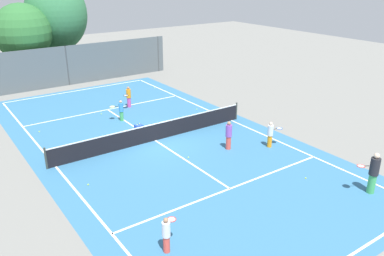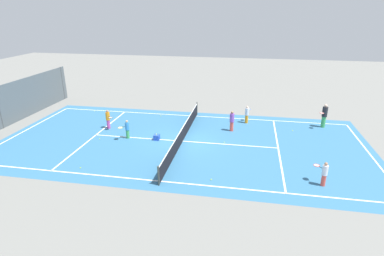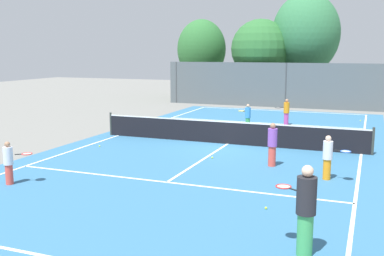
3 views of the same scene
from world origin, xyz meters
name	(u,v)px [view 3 (image 3 of 3)]	position (x,y,z in m)	size (l,w,h in m)	color
ground_plane	(228,144)	(0.00, 0.00, 0.00)	(80.00, 80.00, 0.00)	slate
court_surface	(228,144)	(0.00, 0.00, 0.00)	(13.00, 25.00, 0.01)	teal
tennis_net	(228,132)	(0.00, 0.00, 0.51)	(11.90, 0.10, 1.10)	#333833
perimeter_fence	(286,85)	(0.00, 14.00, 1.60)	(18.00, 0.12, 3.20)	#515B60
tree_0	(306,34)	(0.74, 17.71, 5.30)	(5.15, 5.16, 8.41)	brown
tree_1	(201,49)	(-8.11, 18.53, 4.15)	(4.21, 3.75, 6.69)	brown
tree_2	(260,49)	(-2.47, 16.44, 4.19)	(4.53, 4.53, 6.46)	brown
player_0	(286,112)	(1.45, 6.06, 0.75)	(0.77, 0.79, 1.45)	#D14799
player_1	(272,144)	(2.60, -3.18, 0.79)	(0.33, 0.33, 1.55)	#E54C3F
player_2	(328,157)	(4.58, -4.24, 0.73)	(0.89, 0.47, 1.42)	orange
player_3	(248,116)	(-0.15, 3.93, 0.69)	(0.81, 0.70, 1.33)	#3FA559
player_4	(306,209)	(4.67, -10.04, 0.95)	(0.93, 0.74, 1.84)	#3FA559
player_5	(9,162)	(-4.37, -8.32, 0.69)	(0.80, 0.71, 1.33)	#E54C3F
ball_crate	(238,133)	(-0.05, 1.83, 0.18)	(0.44, 0.38, 0.43)	blue
tennis_ball_0	(100,146)	(-4.89, -2.59, 0.03)	(0.07, 0.07, 0.07)	#CCE533
tennis_ball_1	(350,139)	(4.94, 2.94, 0.03)	(0.07, 0.07, 0.07)	#CCE533
tennis_ball_2	(171,121)	(-4.92, 4.93, 0.03)	(0.07, 0.07, 0.07)	#CCE533
tennis_ball_3	(246,123)	(-0.72, 5.78, 0.03)	(0.07, 0.07, 0.07)	#CCE533
tennis_ball_4	(212,158)	(0.26, -2.86, 0.03)	(0.07, 0.07, 0.07)	#CCE533
tennis_ball_5	(266,208)	(3.38, -7.68, 0.03)	(0.07, 0.07, 0.07)	#CCE533
tennis_ball_6	(360,121)	(5.23, 9.13, 0.03)	(0.07, 0.07, 0.07)	#CCE533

